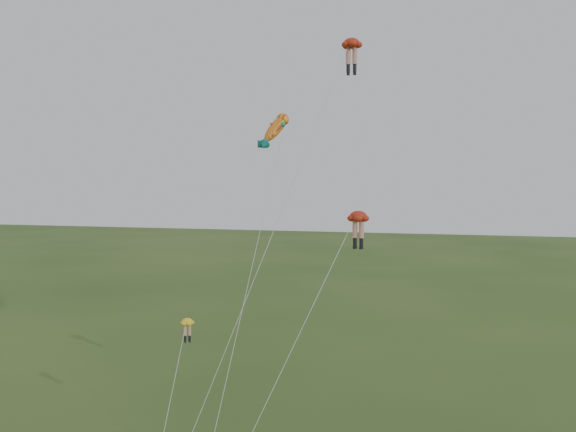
# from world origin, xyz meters

# --- Properties ---
(legs_kite_red_high) EXTENTS (8.15, 10.88, 24.06)m
(legs_kite_red_high) POSITION_xyz_m (4.91, 9.47, 23.03)
(legs_kite_red_high) COLOR #B12612
(legs_kite_red_high) RESTS_ON ground
(legs_kite_red_mid) EXTENTS (6.22, 8.04, 13.57)m
(legs_kite_red_mid) POSITION_xyz_m (6.05, 5.69, 12.80)
(legs_kite_red_mid) COLOR #B12612
(legs_kite_red_mid) RESTS_ON ground
(legs_kite_yellow) EXTENTS (1.48, 6.96, 7.57)m
(legs_kite_yellow) POSITION_xyz_m (-2.91, 2.27, 6.73)
(legs_kite_yellow) COLOR yellow
(legs_kite_yellow) RESTS_ON ground
(fish_kite) EXTENTS (2.10, 14.47, 19.98)m
(fish_kite) POSITION_xyz_m (-0.15, 10.84, 18.60)
(fish_kite) COLOR gold
(fish_kite) RESTS_ON ground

